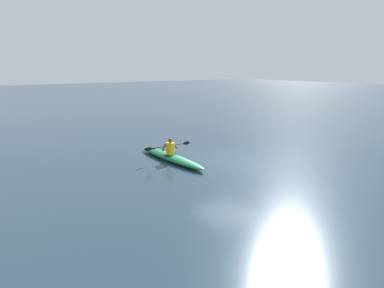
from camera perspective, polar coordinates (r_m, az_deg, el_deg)
ground_plane at (r=15.71m, az=5.60°, el=-2.98°), size 160.00×160.00×0.00m
kayak at (r=15.89m, az=-3.57°, el=-2.20°), size 0.70×4.95×0.29m
kayaker at (r=15.80m, az=-3.62°, el=-0.58°), size 2.49×0.42×0.76m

